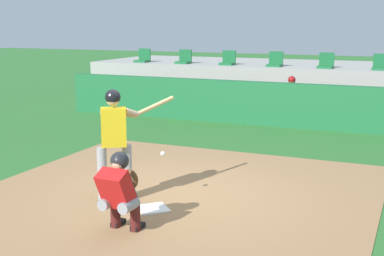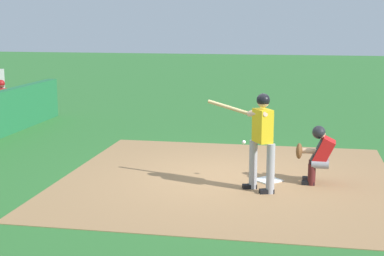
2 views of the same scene
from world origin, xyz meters
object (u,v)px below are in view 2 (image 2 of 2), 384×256
at_px(catcher_crouched, 318,153).
at_px(dugout_player_2, 6,101).
at_px(home_plate, 268,180).
at_px(batter_at_plate, 261,136).

bearing_deg(catcher_crouched, dugout_player_2, 61.04).
bearing_deg(home_plate, dugout_player_2, 58.37).
relative_size(home_plate, dugout_player_2, 0.34).
relative_size(catcher_crouched, dugout_player_2, 1.36).
height_order(batter_at_plate, catcher_crouched, batter_at_plate).
bearing_deg(dugout_player_2, batter_at_plate, -125.35).
xyz_separation_m(catcher_crouched, dugout_player_2, (5.02, 9.07, 0.07)).
xyz_separation_m(home_plate, batter_at_plate, (-0.69, 0.11, 1.01)).
bearing_deg(home_plate, batter_at_plate, 171.24).
bearing_deg(batter_at_plate, dugout_player_2, 54.65).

